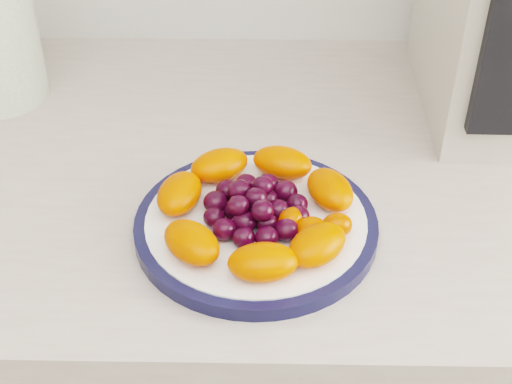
{
  "coord_description": "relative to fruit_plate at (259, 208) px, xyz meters",
  "views": [
    {
      "loc": [
        -0.02,
        0.53,
        1.37
      ],
      "look_at": [
        -0.03,
        1.06,
        0.95
      ],
      "focal_mm": 50.0,
      "sensor_mm": 36.0,
      "label": 1
    }
  ],
  "objects": [
    {
      "name": "plate_rim",
      "position": [
        -0.0,
        0.0,
        -0.02
      ],
      "size": [
        0.24,
        0.24,
        0.01
      ],
      "primitive_type": "cylinder",
      "color": "black",
      "rests_on": "counter"
    },
    {
      "name": "fruit_plate",
      "position": [
        0.0,
        0.0,
        0.0
      ],
      "size": [
        0.21,
        0.21,
        0.04
      ],
      "color": "#EC3700",
      "rests_on": "plate_face"
    },
    {
      "name": "plate_face",
      "position": [
        -0.0,
        0.0,
        -0.02
      ],
      "size": [
        0.22,
        0.22,
        0.02
      ],
      "primitive_type": "cylinder",
      "color": "white",
      "rests_on": "counter"
    }
  ]
}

